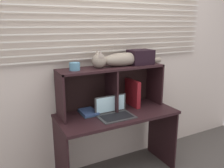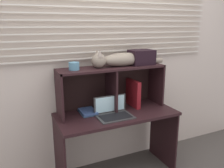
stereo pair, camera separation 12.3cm
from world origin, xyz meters
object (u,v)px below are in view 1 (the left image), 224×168
(small_basket, at_px, (75,66))
(storage_box, at_px, (140,57))
(binder_upright, at_px, (132,93))
(book_stack, at_px, (88,112))
(cat, at_px, (119,59))
(laptop, at_px, (114,112))

(small_basket, height_order, storage_box, storage_box)
(binder_upright, height_order, small_basket, small_basket)
(book_stack, height_order, small_basket, small_basket)
(cat, distance_m, laptop, 0.56)
(binder_upright, xyz_separation_m, storage_box, (0.09, 0.00, 0.40))
(small_basket, distance_m, storage_box, 0.76)
(cat, bearing_deg, book_stack, -179.64)
(binder_upright, height_order, storage_box, storage_box)
(small_basket, relative_size, storage_box, 0.39)
(binder_upright, relative_size, book_stack, 1.30)
(storage_box, bearing_deg, book_stack, -179.79)
(binder_upright, xyz_separation_m, small_basket, (-0.67, 0.00, 0.36))
(cat, relative_size, laptop, 2.37)
(cat, bearing_deg, storage_box, -0.00)
(cat, relative_size, binder_upright, 2.81)
(book_stack, relative_size, storage_box, 0.88)
(laptop, relative_size, binder_upright, 1.18)
(laptop, bearing_deg, book_stack, 141.12)
(cat, xyz_separation_m, binder_upright, (0.17, -0.00, -0.39))
(laptop, xyz_separation_m, binder_upright, (0.33, 0.18, 0.11))
(storage_box, bearing_deg, small_basket, 180.00)
(cat, xyz_separation_m, book_stack, (-0.37, -0.00, -0.53))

